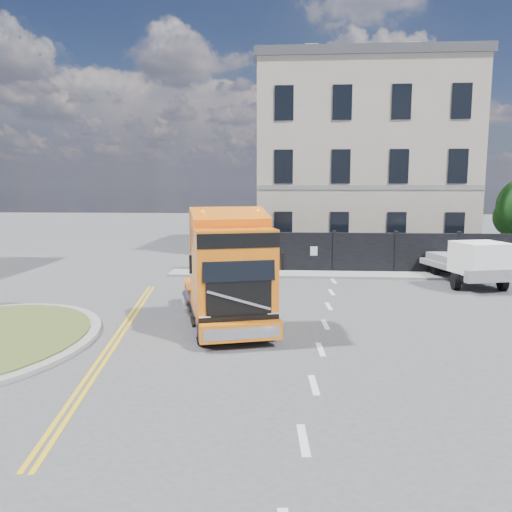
{
  "coord_description": "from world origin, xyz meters",
  "views": [
    {
      "loc": [
        1.83,
        -15.65,
        4.35
      ],
      "look_at": [
        0.61,
        2.06,
        1.8
      ],
      "focal_mm": 35.0,
      "sensor_mm": 36.0,
      "label": 1
    }
  ],
  "objects": [
    {
      "name": "pavement_far",
      "position": [
        6.0,
        8.1,
        0.06
      ],
      "size": [
        20.0,
        1.6,
        0.12
      ],
      "primitive_type": "cube",
      "color": "gray",
      "rests_on": "ground"
    },
    {
      "name": "ground",
      "position": [
        0.0,
        0.0,
        0.0
      ],
      "size": [
        120.0,
        120.0,
        0.0
      ],
      "primitive_type": "plane",
      "color": "#424244",
      "rests_on": "ground"
    },
    {
      "name": "hoarding_fence",
      "position": [
        6.55,
        9.0,
        1.0
      ],
      "size": [
        18.8,
        0.25,
        2.0
      ],
      "color": "black",
      "rests_on": "ground"
    },
    {
      "name": "flatbed_pickup",
      "position": [
        9.68,
        5.83,
        1.08
      ],
      "size": [
        3.09,
        5.19,
        2.0
      ],
      "rotation": [
        0.0,
        0.0,
        0.26
      ],
      "color": "slate",
      "rests_on": "ground"
    },
    {
      "name": "georgian_building",
      "position": [
        6.0,
        16.5,
        5.77
      ],
      "size": [
        12.3,
        10.3,
        12.8
      ],
      "color": "beige",
      "rests_on": "ground"
    },
    {
      "name": "truck",
      "position": [
        0.01,
        -1.04,
        1.59
      ],
      "size": [
        3.73,
        6.29,
        3.55
      ],
      "rotation": [
        0.0,
        0.0,
        0.28
      ],
      "color": "black",
      "rests_on": "ground"
    }
  ]
}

